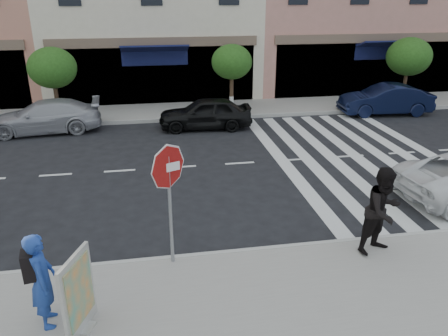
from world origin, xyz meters
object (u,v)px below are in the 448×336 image
walker (383,211)px  car_far_right (385,100)px  stop_sign (169,179)px  poster_board (79,295)px  car_far_mid (205,113)px  photographer (42,280)px  car_far_left (44,117)px

walker → car_far_right: size_ratio=0.46×
stop_sign → poster_board: bearing=-154.8°
car_far_mid → walker: bearing=16.9°
poster_board → car_far_right: size_ratio=0.34×
stop_sign → photographer: 2.84m
walker → car_far_mid: bearing=82.0°
stop_sign → walker: bearing=-26.2°
walker → poster_board: 6.25m
car_far_left → car_far_right: bearing=86.4°
stop_sign → poster_board: stop_sign is taller
stop_sign → car_far_mid: size_ratio=0.67×
car_far_mid → car_far_left: bearing=-91.7°
car_far_mid → car_far_right: (8.66, 0.84, 0.04)m
car_far_mid → car_far_right: size_ratio=0.92×
car_far_mid → car_far_right: car_far_right is taller
walker → poster_board: walker is taller
stop_sign → car_far_right: (10.68, 10.77, -1.35)m
poster_board → car_far_mid: 12.22m
car_far_left → car_far_mid: (6.59, -0.59, 0.01)m
walker → car_far_right: (6.21, 11.10, -0.43)m
photographer → car_far_right: (12.88, 12.22, -0.32)m
car_far_right → car_far_mid: bearing=-79.7°
stop_sign → poster_board: 2.66m
car_far_right → car_far_left: bearing=-84.4°
car_far_right → photographer: bearing=-41.8°
photographer → car_far_mid: size_ratio=0.45×
stop_sign → car_far_mid: bearing=56.6°
photographer → walker: size_ratio=0.89×
poster_board → car_far_left: 12.62m
stop_sign → photographer: stop_sign is taller
poster_board → car_far_right: poster_board is taller
photographer → car_far_left: bearing=1.3°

